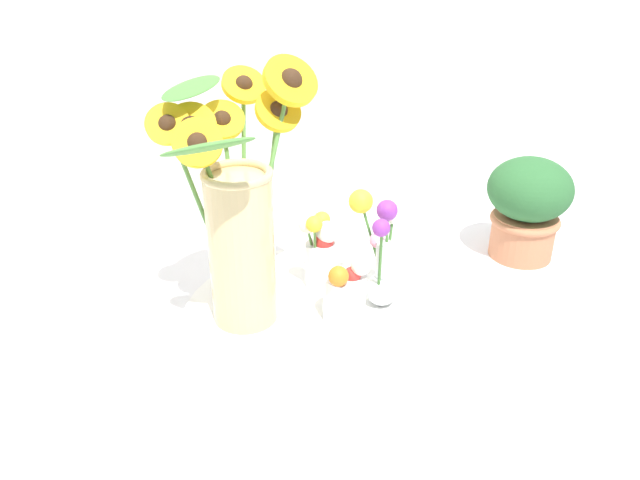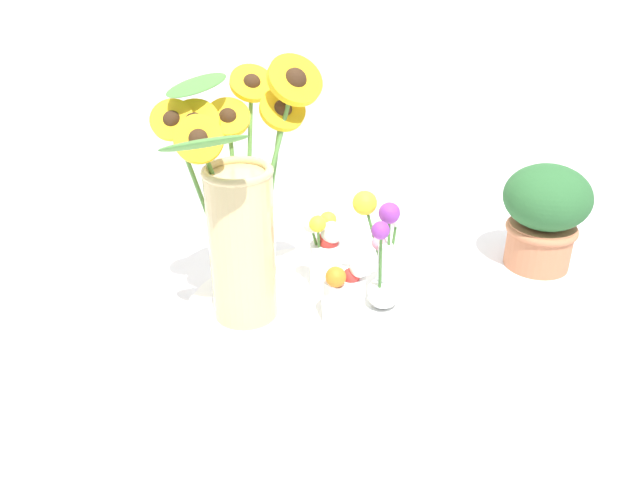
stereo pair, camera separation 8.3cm
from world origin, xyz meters
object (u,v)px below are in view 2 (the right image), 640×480
object	(u,v)px
serving_tray	(320,318)
vase_small_center	(344,294)
vase_small_back	(325,250)
potted_plant	(545,213)
vase_bulb_right	(381,255)
mason_jar_sunflowers	(240,217)

from	to	relation	value
serving_tray	vase_small_center	world-z (taller)	vase_small_center
vase_small_center	vase_small_back	bearing A→B (deg)	93.59
serving_tray	vase_small_back	xyz separation A→B (m)	(0.03, 0.08, 0.09)
potted_plant	vase_bulb_right	bearing A→B (deg)	-163.85
serving_tray	vase_bulb_right	size ratio (longest dim) A/B	2.42
vase_bulb_right	potted_plant	size ratio (longest dim) A/B	0.94
serving_tray	vase_bulb_right	world-z (taller)	vase_bulb_right
vase_small_center	potted_plant	bearing A→B (deg)	17.98
serving_tray	mason_jar_sunflowers	size ratio (longest dim) A/B	1.12
vase_small_back	potted_plant	xyz separation A→B (m)	(0.44, 0.03, 0.02)
mason_jar_sunflowers	vase_small_back	xyz separation A→B (m)	(0.15, 0.05, -0.10)
vase_bulb_right	potted_plant	distance (m)	0.38
serving_tray	mason_jar_sunflowers	xyz separation A→B (m)	(-0.12, 0.04, 0.19)
vase_small_back	vase_bulb_right	bearing A→B (deg)	-44.50
vase_small_back	potted_plant	distance (m)	0.44
vase_bulb_right	vase_small_back	size ratio (longest dim) A/B	1.29
serving_tray	potted_plant	xyz separation A→B (m)	(0.47, 0.11, 0.10)
mason_jar_sunflowers	serving_tray	bearing A→B (deg)	-16.34
serving_tray	potted_plant	distance (m)	0.49
vase_small_center	vase_bulb_right	xyz separation A→B (m)	(0.07, 0.04, 0.05)
vase_bulb_right	vase_small_back	distance (m)	0.11
serving_tray	vase_small_center	bearing A→B (deg)	-43.74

